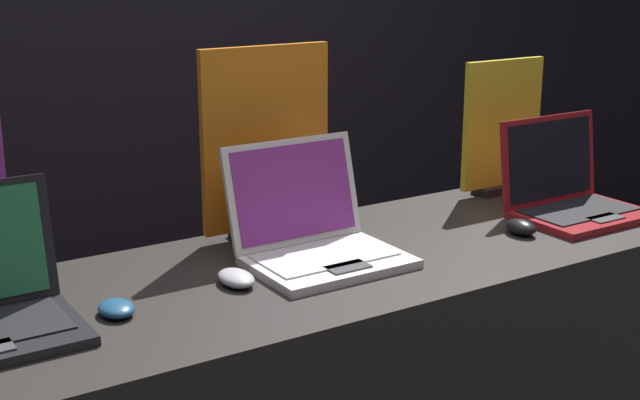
% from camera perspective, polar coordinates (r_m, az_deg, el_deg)
% --- Properties ---
extents(wall_back, '(8.00, 0.05, 2.80)m').
position_cam_1_polar(wall_back, '(3.22, -13.83, 11.24)').
color(wall_back, black).
rests_on(wall_back, ground_plane).
extents(mouse_front, '(0.07, 0.09, 0.03)m').
position_cam_1_polar(mouse_front, '(1.82, -12.91, -6.77)').
color(mouse_front, navy).
rests_on(mouse_front, display_counter).
extents(laptop_middle, '(0.35, 0.32, 0.27)m').
position_cam_1_polar(laptop_middle, '(2.07, -0.35, -2.17)').
color(laptop_middle, silver).
rests_on(laptop_middle, display_counter).
extents(mouse_middle, '(0.07, 0.11, 0.03)m').
position_cam_1_polar(mouse_middle, '(1.94, -5.39, -4.99)').
color(mouse_middle, '#B2B2B7').
rests_on(mouse_middle, display_counter).
extents(promo_stand_middle, '(0.35, 0.07, 0.48)m').
position_cam_1_polar(promo_stand_middle, '(2.21, -3.46, 3.44)').
color(promo_stand_middle, black).
rests_on(promo_stand_middle, display_counter).
extents(laptop_back, '(0.35, 0.28, 0.26)m').
position_cam_1_polar(laptop_back, '(2.51, 15.69, 0.44)').
color(laptop_back, maroon).
rests_on(laptop_back, display_counter).
extents(mouse_back, '(0.06, 0.09, 0.04)m').
position_cam_1_polar(mouse_back, '(2.32, 12.75, -1.70)').
color(mouse_back, black).
rests_on(mouse_back, display_counter).
extents(promo_stand_back, '(0.29, 0.07, 0.39)m').
position_cam_1_polar(promo_stand_back, '(2.67, 11.56, 4.37)').
color(promo_stand_back, black).
rests_on(promo_stand_back, display_counter).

